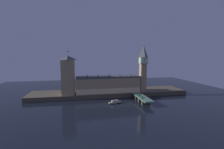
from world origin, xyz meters
name	(u,v)px	position (x,y,z in m)	size (l,w,h in m)	color
ground_plane	(115,102)	(0.00, 0.00, 0.00)	(400.00, 400.00, 0.00)	black
embankment	(109,93)	(0.00, 39.00, 2.92)	(220.00, 42.00, 5.85)	#4C4438
parliament_hall	(108,84)	(-3.31, 31.38, 17.10)	(86.97, 22.10, 27.09)	tan
clock_tower	(143,66)	(45.55, 25.57, 41.62)	(10.11, 10.22, 67.51)	tan
victoria_tower	(68,75)	(-56.47, 29.88, 31.31)	(17.10, 17.10, 56.73)	tan
bridge	(142,98)	(32.68, -5.00, 4.60)	(11.25, 46.00, 6.62)	#4C7560
car_northbound_lead	(139,95)	(30.21, -0.78, 7.26)	(1.95, 4.26, 1.36)	#235633
car_northbound_trail	(142,97)	(30.21, -11.14, 7.28)	(2.02, 4.50, 1.41)	#235633
pedestrian_mid_walk	(146,96)	(37.64, -5.72, 7.54)	(0.38, 0.38, 1.73)	black
pedestrian_far_rail	(135,94)	(27.73, 7.42, 7.51)	(0.38, 0.38, 1.69)	black
street_lamp_near	(143,96)	(27.33, -19.72, 10.81)	(1.34, 0.60, 6.70)	#2D3333
street_lamp_far	(134,91)	(27.33, 9.72, 10.34)	(1.34, 0.60, 5.94)	#2D3333
boat_upstream	(115,102)	(-1.36, -5.00, 1.51)	(18.11, 8.10, 4.14)	#B2A893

